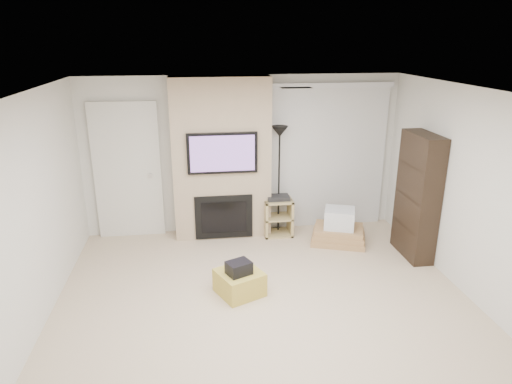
{
  "coord_description": "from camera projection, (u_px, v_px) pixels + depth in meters",
  "views": [
    {
      "loc": [
        -0.76,
        -4.29,
        3.04
      ],
      "look_at": [
        0.0,
        1.2,
        1.15
      ],
      "focal_mm": 32.0,
      "sensor_mm": 36.0,
      "label": 1
    }
  ],
  "objects": [
    {
      "name": "floor",
      "position": [
        271.0,
        323.0,
        5.1
      ],
      "size": [
        5.0,
        5.5,
        0.0
      ],
      "primitive_type": "cube",
      "color": "beige",
      "rests_on": "ground"
    },
    {
      "name": "ceiling",
      "position": [
        273.0,
        97.0,
        4.29
      ],
      "size": [
        5.0,
        5.5,
        0.0
      ],
      "primitive_type": "cube",
      "color": "white",
      "rests_on": "wall_back"
    },
    {
      "name": "wall_back",
      "position": [
        243.0,
        155.0,
        7.27
      ],
      "size": [
        5.0,
        0.0,
        2.5
      ],
      "primitive_type": "cube",
      "rotation": [
        1.57,
        0.0,
        0.0
      ],
      "color": "silver",
      "rests_on": "ground"
    },
    {
      "name": "wall_left",
      "position": [
        15.0,
        234.0,
        4.37
      ],
      "size": [
        0.0,
        5.5,
        2.5
      ],
      "primitive_type": "cube",
      "rotation": [
        1.57,
        0.0,
        1.57
      ],
      "color": "silver",
      "rests_on": "ground"
    },
    {
      "name": "wall_right",
      "position": [
        495.0,
        208.0,
        5.02
      ],
      "size": [
        0.0,
        5.5,
        2.5
      ],
      "primitive_type": "cube",
      "rotation": [
        1.57,
        0.0,
        1.57
      ],
      "color": "silver",
      "rests_on": "ground"
    },
    {
      "name": "hvac_vent",
      "position": [
        296.0,
        88.0,
        5.1
      ],
      "size": [
        0.35,
        0.18,
        0.01
      ],
      "primitive_type": "cube",
      "color": "silver",
      "rests_on": "ceiling"
    },
    {
      "name": "ottoman",
      "position": [
        240.0,
        282.0,
        5.66
      ],
      "size": [
        0.66,
        0.66,
        0.3
      ],
      "primitive_type": "cube",
      "rotation": [
        0.0,
        0.0,
        0.43
      ],
      "color": "gold",
      "rests_on": "floor"
    },
    {
      "name": "black_bag",
      "position": [
        239.0,
        268.0,
        5.53
      ],
      "size": [
        0.35,
        0.32,
        0.16
      ],
      "primitive_type": "cube",
      "rotation": [
        0.0,
        0.0,
        0.43
      ],
      "color": "black",
      "rests_on": "ottoman"
    },
    {
      "name": "fireplace_wall",
      "position": [
        222.0,
        160.0,
        7.04
      ],
      "size": [
        1.5,
        0.47,
        2.5
      ],
      "color": "tan",
      "rests_on": "floor"
    },
    {
      "name": "entry_door",
      "position": [
        128.0,
        172.0,
        7.07
      ],
      "size": [
        1.02,
        0.11,
        2.14
      ],
      "color": "silver",
      "rests_on": "floor"
    },
    {
      "name": "vertical_blinds",
      "position": [
        329.0,
        152.0,
        7.4
      ],
      "size": [
        1.98,
        0.1,
        2.37
      ],
      "color": "silver",
      "rests_on": "floor"
    },
    {
      "name": "floor_lamp",
      "position": [
        279.0,
        150.0,
        7.07
      ],
      "size": [
        0.26,
        0.26,
        1.75
      ],
      "color": "black",
      "rests_on": "floor"
    },
    {
      "name": "av_stand",
      "position": [
        278.0,
        214.0,
        7.3
      ],
      "size": [
        0.45,
        0.38,
        0.66
      ],
      "color": "tan",
      "rests_on": "floor"
    },
    {
      "name": "box_stack",
      "position": [
        339.0,
        230.0,
        7.07
      ],
      "size": [
        0.97,
        0.85,
        0.54
      ],
      "color": "tan",
      "rests_on": "floor"
    },
    {
      "name": "bookshelf",
      "position": [
        418.0,
        196.0,
        6.44
      ],
      "size": [
        0.3,
        0.8,
        1.8
      ],
      "color": "black",
      "rests_on": "floor"
    }
  ]
}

